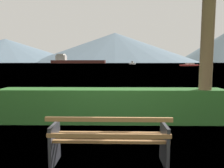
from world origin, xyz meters
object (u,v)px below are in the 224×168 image
object	(u,v)px
park_bench	(109,140)
cargo_ship_large	(74,61)
tender_far	(190,65)
fishing_boat_near	(132,63)

from	to	relation	value
park_bench	cargo_ship_large	xyz separation A→B (m)	(-51.54, 258.93, 2.91)
park_bench	tender_far	xyz separation A→B (m)	(31.66, 85.04, -0.01)
cargo_ship_large	fishing_boat_near	world-z (taller)	cargo_ship_large
park_bench	fishing_boat_near	xyz separation A→B (m)	(12.08, 140.78, 0.32)
tender_far	park_bench	bearing A→B (deg)	-110.42
park_bench	cargo_ship_large	bearing A→B (deg)	101.26
fishing_boat_near	cargo_ship_large	bearing A→B (deg)	118.30
cargo_ship_large	fishing_boat_near	xyz separation A→B (m)	(63.62, -118.15, -2.59)
fishing_boat_near	tender_far	distance (m)	59.08
fishing_boat_near	tender_far	xyz separation A→B (m)	(19.58, -55.74, -0.33)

